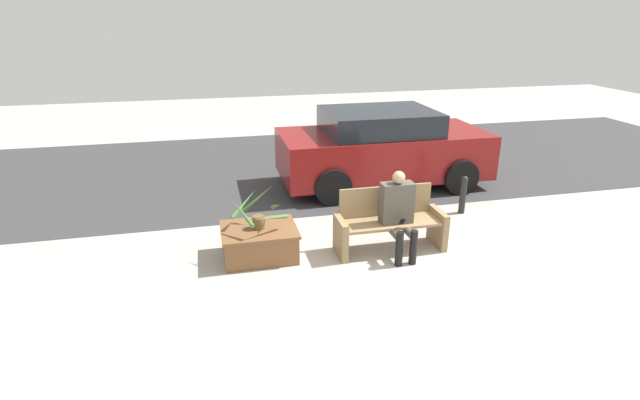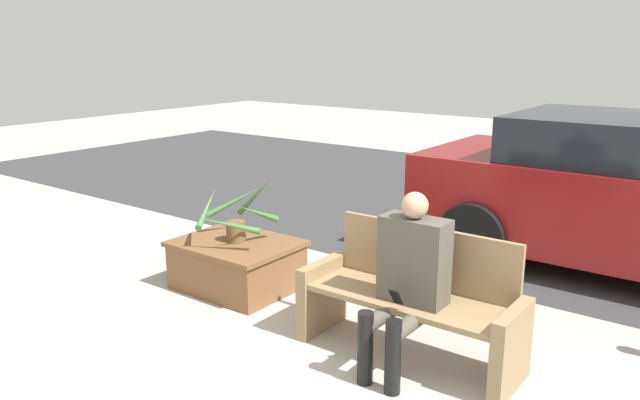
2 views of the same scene
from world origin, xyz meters
name	(u,v)px [view 2 (image 2 of 2)]	position (x,y,z in m)	size (l,w,h in m)	color
road_surface	(600,221)	(0.00, 5.34, 0.00)	(20.00, 6.00, 0.01)	#38383A
bench	(412,300)	(-0.26, 0.92, 0.41)	(1.57, 0.54, 0.90)	#8C704C
person_seated	(408,275)	(-0.20, 0.74, 0.67)	(0.46, 0.59, 1.22)	#4C473D
planter_box	(237,263)	(-2.12, 1.09, 0.24)	(1.05, 0.84, 0.44)	brown
potted_plant	(236,217)	(-2.11, 1.10, 0.67)	(0.79, 0.79, 0.58)	brown
parked_car	(634,196)	(0.61, 3.69, 0.75)	(4.00, 1.98, 1.49)	maroon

